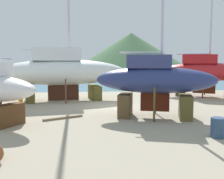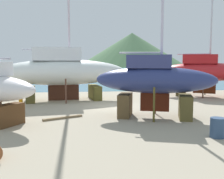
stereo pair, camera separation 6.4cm
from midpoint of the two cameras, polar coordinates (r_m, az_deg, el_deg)
ground_plane at (r=17.42m, az=0.77°, el=-5.12°), size 49.61×49.61×0.00m
sea_water at (r=78.30m, az=-4.67°, el=3.66°), size 138.52×97.69×0.01m
headland_hill at (r=155.29m, az=4.01°, el=4.90°), size 122.68×122.68×37.57m
sailboat_large_starboard at (r=23.45m, az=-10.44°, el=3.81°), size 11.32×5.23×17.10m
sailboat_small_center at (r=16.23m, az=8.86°, el=1.81°), size 7.47×4.21×11.68m
sailboat_far_slipway at (r=26.95m, az=18.73°, el=3.55°), size 8.68×6.27×13.62m
worker at (r=21.03m, az=-18.78°, el=-1.13°), size 0.25×0.44×1.66m
barrel_rust_near at (r=12.96m, az=21.24°, el=-7.48°), size 0.69×0.69×0.89m
timber_long_fore at (r=16.20m, az=-10.35°, el=-5.87°), size 2.25×1.30×0.12m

